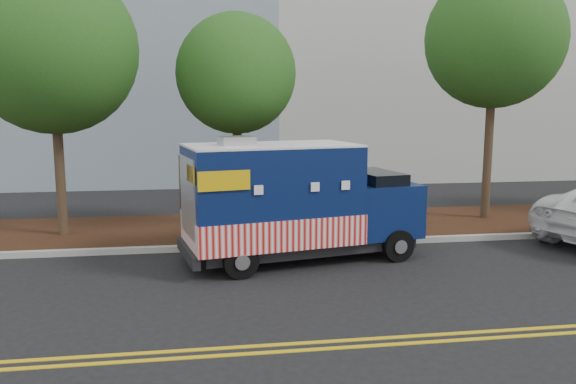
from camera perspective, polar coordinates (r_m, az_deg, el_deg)
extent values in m
plane|color=black|center=(13.15, -2.64, -7.30)|extent=(120.00, 120.00, 0.00)
cube|color=#9E9E99|center=(14.48, -3.21, -5.47)|extent=(120.00, 0.18, 0.15)
cube|color=black|center=(16.51, -3.88, -3.67)|extent=(120.00, 4.00, 0.15)
cube|color=gold|center=(9.00, 0.36, -15.17)|extent=(120.00, 0.10, 0.01)
cube|color=gold|center=(8.77, 0.62, -15.83)|extent=(120.00, 0.10, 0.01)
cylinder|color=#38281C|center=(16.29, -22.18, 2.34)|extent=(0.26, 0.26, 3.98)
sphere|color=#264D15|center=(16.26, -22.84, 13.24)|extent=(4.43, 4.43, 4.43)
cylinder|color=#38281C|center=(16.26, -5.15, 2.41)|extent=(0.26, 0.26, 3.67)
sphere|color=#264D15|center=(16.17, -5.28, 11.89)|extent=(3.38, 3.38, 3.38)
cylinder|color=#38281C|center=(18.39, 19.67, 4.08)|extent=(0.26, 0.26, 4.56)
sphere|color=#264D15|center=(18.44, 20.23, 14.37)|extent=(4.12, 4.12, 4.12)
cube|color=#473828|center=(14.58, -10.82, -1.00)|extent=(0.06, 0.06, 2.40)
cube|color=black|center=(13.44, 1.65, -5.25)|extent=(5.34, 2.71, 0.25)
cube|color=#0A1947|center=(12.91, -1.70, -0.15)|extent=(4.16, 2.81, 2.18)
cube|color=#BA0C0B|center=(13.06, -1.68, -3.50)|extent=(4.21, 2.87, 0.68)
cube|color=white|center=(12.78, -1.72, 4.76)|extent=(4.16, 2.81, 0.05)
cube|color=#B7B7BA|center=(12.54, -5.29, 5.19)|extent=(0.86, 0.86, 0.20)
cube|color=#0A1947|center=(14.08, 8.91, -1.56)|extent=(1.99, 2.24, 1.27)
cube|color=black|center=(13.96, 8.81, 0.89)|extent=(1.25, 1.92, 0.59)
cube|color=black|center=(14.58, 11.76, -2.99)|extent=(0.44, 1.80, 0.27)
cube|color=black|center=(12.71, -10.12, -6.11)|extent=(0.57, 2.04, 0.25)
cube|color=#B7B7BA|center=(12.44, -10.16, -0.43)|extent=(0.36, 1.61, 1.73)
cube|color=#B7B7BA|center=(14.00, -2.03, 0.75)|extent=(1.61, 0.36, 1.00)
cube|color=#E0B10B|center=(11.44, -6.50, 1.14)|extent=(1.07, 0.24, 0.41)
cube|color=#E0B10B|center=(13.54, -8.65, 2.31)|extent=(1.07, 0.24, 0.41)
cylinder|color=black|center=(13.50, 11.08, -5.35)|extent=(0.80, 0.40, 0.76)
cylinder|color=black|center=(15.07, 7.45, -3.75)|extent=(0.80, 0.40, 0.76)
cylinder|color=black|center=(12.03, -4.83, -6.99)|extent=(0.80, 0.40, 0.76)
cylinder|color=black|center=(13.77, -6.86, -4.96)|extent=(0.80, 0.40, 0.76)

